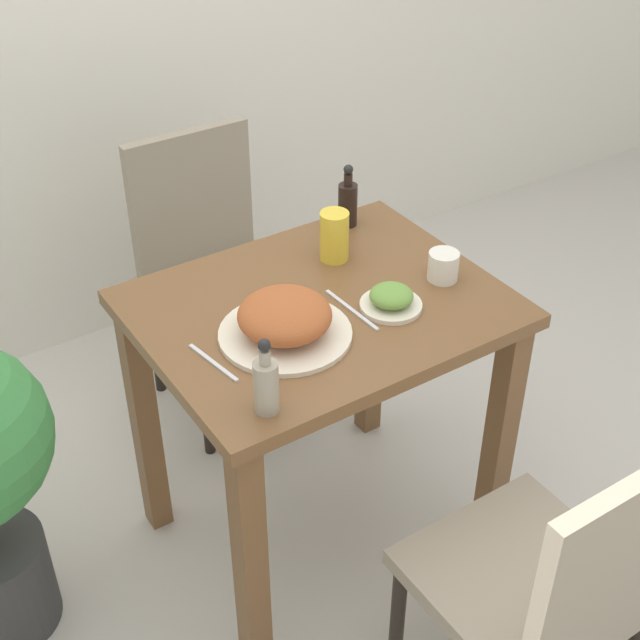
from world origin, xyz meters
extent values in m
plane|color=#B7B2A8|center=(0.00, 0.00, 0.00)|extent=(16.00, 16.00, 0.00)
cube|color=brown|center=(0.00, 0.00, 0.76)|extent=(0.83, 0.66, 0.04)
cube|color=brown|center=(-0.36, -0.28, 0.37)|extent=(0.06, 0.06, 0.74)
cube|color=brown|center=(0.36, -0.28, 0.37)|extent=(0.06, 0.06, 0.74)
cube|color=brown|center=(-0.36, 0.28, 0.37)|extent=(0.06, 0.06, 0.74)
cube|color=brown|center=(0.36, 0.28, 0.37)|extent=(0.06, 0.06, 0.74)
cube|color=gray|center=(0.08, -0.66, 0.42)|extent=(0.42, 0.42, 0.04)
cube|color=gray|center=(0.08, -0.85, 0.66)|extent=(0.40, 0.04, 0.44)
cylinder|color=black|center=(0.26, -0.48, 0.20)|extent=(0.03, 0.03, 0.40)
cylinder|color=black|center=(-0.10, -0.48, 0.20)|extent=(0.03, 0.03, 0.40)
cube|color=gray|center=(0.07, 0.63, 0.42)|extent=(0.42, 0.42, 0.04)
cube|color=gray|center=(0.07, 0.82, 0.66)|extent=(0.40, 0.04, 0.44)
cylinder|color=black|center=(-0.11, 0.45, 0.20)|extent=(0.03, 0.03, 0.40)
cylinder|color=black|center=(0.25, 0.45, 0.20)|extent=(0.03, 0.03, 0.40)
cylinder|color=black|center=(-0.11, 0.81, 0.20)|extent=(0.03, 0.03, 0.40)
cylinder|color=black|center=(0.25, 0.81, 0.20)|extent=(0.03, 0.03, 0.40)
cylinder|color=beige|center=(-0.14, -0.07, 0.78)|extent=(0.30, 0.30, 0.01)
ellipsoid|color=#A35128|center=(-0.14, -0.07, 0.83)|extent=(0.21, 0.21, 0.09)
cylinder|color=beige|center=(0.12, -0.11, 0.78)|extent=(0.14, 0.14, 0.01)
ellipsoid|color=olive|center=(0.12, -0.11, 0.81)|extent=(0.10, 0.10, 0.04)
cylinder|color=silver|center=(0.30, -0.08, 0.81)|extent=(0.07, 0.07, 0.07)
cylinder|color=gold|center=(0.14, 0.15, 0.84)|extent=(0.07, 0.07, 0.13)
cylinder|color=black|center=(0.26, 0.27, 0.83)|extent=(0.05, 0.05, 0.11)
cylinder|color=black|center=(0.26, 0.27, 0.91)|extent=(0.02, 0.02, 0.03)
sphere|color=black|center=(0.26, 0.27, 0.93)|extent=(0.03, 0.03, 0.03)
cylinder|color=gray|center=(-0.29, -0.26, 0.83)|extent=(0.05, 0.05, 0.11)
cylinder|color=gray|center=(-0.29, -0.26, 0.91)|extent=(0.02, 0.02, 0.03)
sphere|color=black|center=(-0.29, -0.26, 0.93)|extent=(0.03, 0.03, 0.03)
cube|color=silver|center=(-0.31, -0.07, 0.78)|extent=(0.04, 0.16, 0.00)
cube|color=silver|center=(0.04, -0.07, 0.78)|extent=(0.02, 0.19, 0.00)
camera|label=1|loc=(-0.93, -1.43, 1.94)|focal=50.00mm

